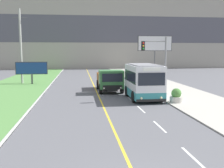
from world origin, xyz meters
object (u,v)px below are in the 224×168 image
Objects in this scene: billboard_small at (32,69)px; planter_round_second at (157,88)px; planter_round_far at (135,77)px; utility_pole_far at (21,46)px; planter_round_third at (144,82)px; city_bus at (144,82)px; traffic_light_mast at (158,60)px; dump_truck at (110,81)px; billboard_large at (155,45)px; planter_round_near at (176,96)px.

billboard_small is 3.48× the size of planter_round_second.
billboard_small reaches higher than planter_round_far.
utility_pole_far is at bearing -179.81° from planter_round_far.
utility_pole_far is 8.53× the size of planter_round_third.
utility_pole_far is at bearing 134.73° from city_bus.
planter_round_third is 0.94× the size of planter_round_far.
traffic_light_mast reaches higher than billboard_small.
dump_truck is 5.21× the size of planter_round_third.
billboard_small is 15.07m from planter_round_third.
billboard_small is 3.34× the size of planter_round_far.
dump_truck reaches higher than planter_round_far.
planter_round_second is at bearing -90.24° from planter_round_third.
utility_pole_far reaches higher than billboard_large.
planter_round_far reaches higher than planter_round_second.
dump_truck is at bearing -117.64° from planter_round_far.
planter_round_third is (0.02, 5.32, -0.02)m from planter_round_second.
city_bus is at bearing -109.13° from billboard_large.
traffic_light_mast is 4.53× the size of planter_round_far.
planter_round_far is (0.05, 10.65, 0.02)m from planter_round_second.
traffic_light_mast is at bearing -30.85° from city_bus.
planter_round_near is 1.02× the size of planter_round_third.
billboard_small is (-13.23, 13.49, -1.53)m from traffic_light_mast.
traffic_light_mast is (3.66, -5.28, 2.38)m from dump_truck.
city_bus is at bearing -99.31° from planter_round_far.
city_bus is 5.27m from dump_truck.
utility_pole_far reaches higher than planter_round_near.
city_bus is 13.96m from planter_round_far.
dump_truck is 1.08× the size of traffic_light_mast.
city_bus is 0.54× the size of utility_pole_far.
city_bus is 1.30× the size of billboard_small.
city_bus is 8.77m from planter_round_third.
dump_truck is 0.61× the size of utility_pole_far.
billboard_large reaches higher than planter_round_third.
traffic_light_mast is (1.13, -0.67, 1.98)m from city_bus.
planter_round_third is (15.79, -5.27, -4.46)m from utility_pole_far.
planter_round_third is at bearing -90.28° from planter_round_far.
billboard_small is at bearing 134.45° from traffic_light_mast.
city_bus is 4.54× the size of planter_round_near.
dump_truck is 4.90× the size of planter_round_far.
utility_pole_far reaches higher than planter_round_second.
dump_truck is at bearing 162.28° from planter_round_second.
dump_truck is at bearing -39.46° from utility_pole_far.
utility_pole_far is 19.51m from planter_round_second.
city_bus reaches higher than planter_round_third.
planter_round_third is at bearing -112.32° from billboard_large.
city_bus is 19.58m from utility_pole_far.
planter_round_second is (15.77, -10.59, -4.44)m from utility_pole_far.
planter_round_second is 0.96× the size of planter_round_far.
dump_truck reaches higher than planter_round_second.
billboard_small reaches higher than dump_truck.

